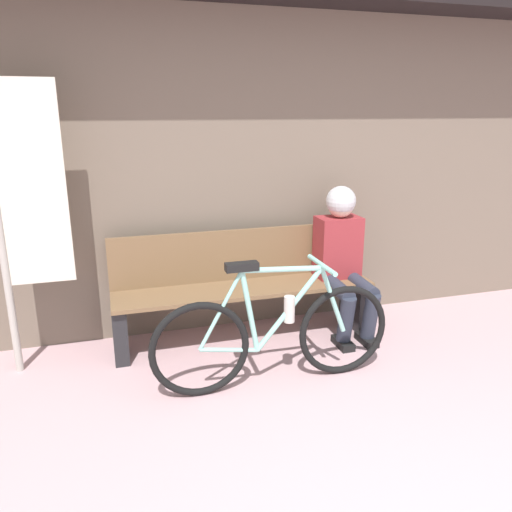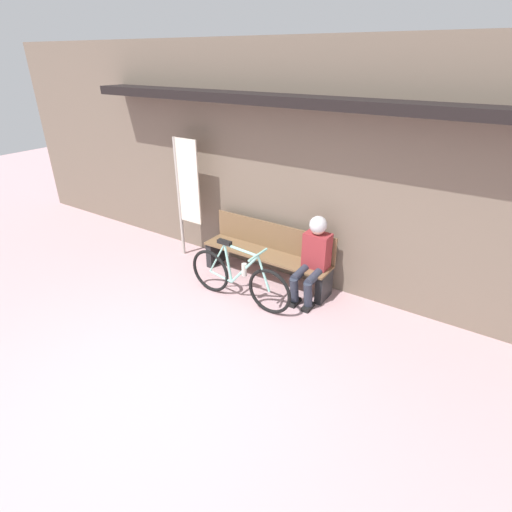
# 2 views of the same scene
# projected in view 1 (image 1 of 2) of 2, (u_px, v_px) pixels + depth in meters

# --- Properties ---
(storefront_wall) EXTENTS (12.00, 0.56, 3.20)m
(storefront_wall) POSITION_uv_depth(u_px,v_px,m) (268.00, 117.00, 3.83)
(storefront_wall) COLOR #756656
(storefront_wall) RESTS_ON ground_plane
(park_bench_near) EXTENTS (1.97, 0.42, 0.83)m
(park_bench_near) POSITION_uv_depth(u_px,v_px,m) (243.00, 288.00, 3.83)
(park_bench_near) COLOR brown
(park_bench_near) RESTS_ON ground_plane
(bicycle) EXTENTS (1.59, 0.40, 0.85)m
(bicycle) POSITION_uv_depth(u_px,v_px,m) (275.00, 334.00, 3.17)
(bicycle) COLOR black
(bicycle) RESTS_ON ground_plane
(person_seated) EXTENTS (0.34, 0.59, 1.16)m
(person_seated) POSITION_uv_depth(u_px,v_px,m) (343.00, 251.00, 3.86)
(person_seated) COLOR #2D3342
(person_seated) RESTS_ON ground_plane
(banner_pole) EXTENTS (0.45, 0.05, 1.91)m
(banner_pole) POSITION_uv_depth(u_px,v_px,m) (22.00, 201.00, 3.14)
(banner_pole) COLOR #B7B2A8
(banner_pole) RESTS_ON ground_plane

